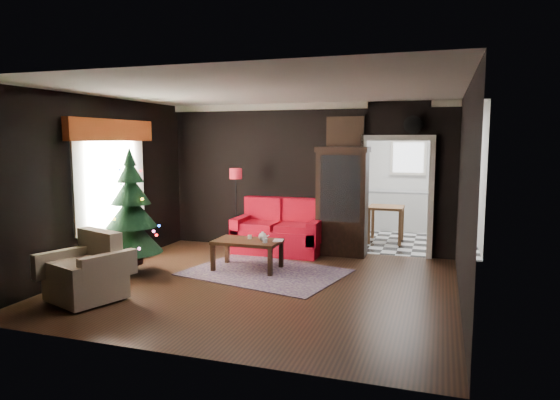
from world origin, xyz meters
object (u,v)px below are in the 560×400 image
(christmas_tree, at_px, (131,208))
(armchair, at_px, (85,267))
(loveseat, at_px, (279,227))
(kitchen_table, at_px, (386,224))
(curio_cabinet, at_px, (342,204))
(coffee_table, at_px, (248,254))
(teapot, at_px, (263,236))
(floor_lamp, at_px, (236,208))
(wall_clock, at_px, (413,125))

(christmas_tree, relative_size, armchair, 2.09)
(loveseat, distance_m, kitchen_table, 2.45)
(christmas_tree, bearing_deg, curio_cabinet, 38.55)
(armchair, distance_m, coffee_table, 2.58)
(loveseat, xyz_separation_m, christmas_tree, (-1.75, -2.09, 0.55))
(loveseat, bearing_deg, teapot, -83.47)
(loveseat, bearing_deg, curio_cabinet, 10.83)
(teapot, xyz_separation_m, kitchen_table, (1.65, 2.93, -0.19))
(christmas_tree, distance_m, teapot, 2.12)
(floor_lamp, xyz_separation_m, kitchen_table, (2.64, 1.72, -0.45))
(armchair, bearing_deg, loveseat, 86.15)
(loveseat, distance_m, curio_cabinet, 1.25)
(floor_lamp, distance_m, armchair, 3.47)
(curio_cabinet, height_order, christmas_tree, christmas_tree)
(loveseat, height_order, floor_lamp, floor_lamp)
(floor_lamp, height_order, kitchen_table, floor_lamp)
(wall_clock, bearing_deg, armchair, -135.19)
(loveseat, xyz_separation_m, teapot, (0.15, -1.28, 0.06))
(armchair, distance_m, teapot, 2.75)
(wall_clock, distance_m, kitchen_table, 2.43)
(curio_cabinet, distance_m, floor_lamp, 2.01)
(curio_cabinet, xyz_separation_m, coffee_table, (-1.26, -1.53, -0.70))
(loveseat, height_order, wall_clock, wall_clock)
(loveseat, bearing_deg, coffee_table, -94.63)
(curio_cabinet, height_order, kitchen_table, curio_cabinet)
(loveseat, distance_m, armchair, 3.78)
(curio_cabinet, xyz_separation_m, christmas_tree, (-2.90, -2.31, 0.10))
(christmas_tree, relative_size, wall_clock, 5.62)
(teapot, bearing_deg, curio_cabinet, 56.27)
(teapot, bearing_deg, wall_clock, 37.36)
(floor_lamp, height_order, teapot, floor_lamp)
(loveseat, bearing_deg, floor_lamp, -175.22)
(christmas_tree, height_order, wall_clock, wall_clock)
(armchair, xyz_separation_m, coffee_table, (1.42, 2.14, -0.21))
(christmas_tree, height_order, kitchen_table, christmas_tree)
(wall_clock, bearing_deg, curio_cabinet, -171.47)
(loveseat, xyz_separation_m, armchair, (-1.53, -3.45, -0.04))
(floor_lamp, relative_size, coffee_table, 1.41)
(loveseat, distance_m, christmas_tree, 2.78)
(christmas_tree, bearing_deg, floor_lamp, 65.64)
(floor_lamp, bearing_deg, coffee_table, -59.60)
(teapot, bearing_deg, christmas_tree, -156.91)
(christmas_tree, bearing_deg, coffee_table, 25.33)
(coffee_table, bearing_deg, teapot, 6.91)
(curio_cabinet, bearing_deg, coffee_table, -129.33)
(floor_lamp, relative_size, armchair, 1.74)
(floor_lamp, xyz_separation_m, wall_clock, (3.19, 0.47, 1.55))
(wall_clock, bearing_deg, loveseat, -170.34)
(wall_clock, bearing_deg, teapot, -142.64)
(floor_lamp, distance_m, christmas_tree, 2.23)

